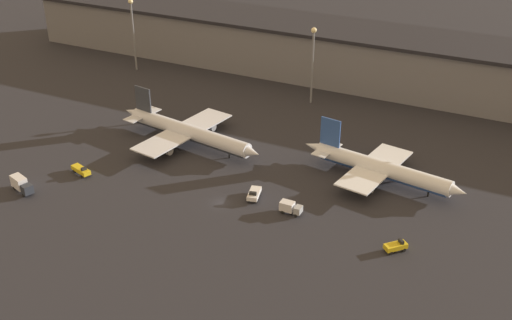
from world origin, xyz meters
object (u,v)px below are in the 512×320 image
(airplane_1, at_px, (380,168))
(service_vehicle_2, at_px, (290,207))
(service_vehicle_3, at_px, (21,184))
(service_vehicle_4, at_px, (254,194))
(airplane_0, at_px, (188,132))
(service_vehicle_0, at_px, (396,246))
(service_vehicle_1, at_px, (81,170))

(airplane_1, relative_size, service_vehicle_2, 8.54)
(service_vehicle_3, bearing_deg, service_vehicle_4, 41.63)
(airplane_0, relative_size, service_vehicle_2, 9.44)
(service_vehicle_0, distance_m, service_vehicle_4, 38.00)
(airplane_0, xyz_separation_m, service_vehicle_2, (41.46, -20.92, -2.09))
(service_vehicle_0, height_order, service_vehicle_4, service_vehicle_0)
(airplane_1, xyz_separation_m, service_vehicle_2, (-14.54, -24.56, -2.05))
(service_vehicle_2, bearing_deg, service_vehicle_4, 167.39)
(airplane_0, relative_size, service_vehicle_4, 7.86)
(service_vehicle_4, bearing_deg, service_vehicle_0, 66.78)
(airplane_0, distance_m, service_vehicle_0, 72.54)
(service_vehicle_1, bearing_deg, service_vehicle_0, 20.74)
(service_vehicle_3, bearing_deg, service_vehicle_2, 36.25)
(service_vehicle_1, height_order, service_vehicle_3, service_vehicle_3)
(airplane_0, distance_m, service_vehicle_2, 46.49)
(airplane_1, relative_size, service_vehicle_4, 7.11)
(airplane_1, relative_size, service_vehicle_1, 6.66)
(airplane_1, height_order, service_vehicle_1, airplane_1)
(service_vehicle_3, distance_m, service_vehicle_4, 58.86)
(service_vehicle_1, distance_m, service_vehicle_4, 47.47)
(airplane_1, distance_m, service_vehicle_2, 28.61)
(airplane_0, height_order, service_vehicle_4, airplane_0)
(airplane_1, bearing_deg, airplane_0, -167.23)
(airplane_0, bearing_deg, service_vehicle_3, -110.30)
(airplane_1, xyz_separation_m, service_vehicle_4, (-25.31, -22.21, -2.48))
(airplane_1, height_order, service_vehicle_0, airplane_1)
(service_vehicle_2, bearing_deg, service_vehicle_3, -162.56)
(service_vehicle_3, bearing_deg, airplane_1, 48.21)
(service_vehicle_0, xyz_separation_m, service_vehicle_4, (-37.53, 5.97, -0.00))
(airplane_1, bearing_deg, service_vehicle_4, -129.68)
(service_vehicle_2, height_order, service_vehicle_3, service_vehicle_3)
(airplane_0, xyz_separation_m, service_vehicle_4, (30.69, -18.57, -2.53))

